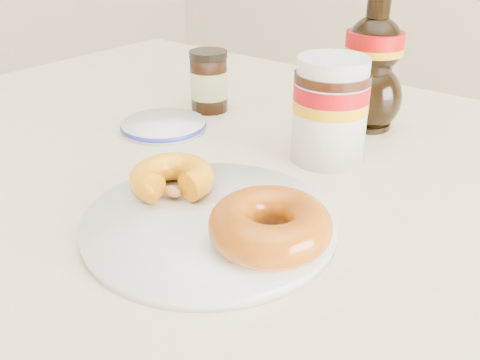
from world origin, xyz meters
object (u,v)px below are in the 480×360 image
Objects in this scene: nutella_jar at (330,106)px; blue_rim_saucer at (164,125)px; donut_bitten at (172,178)px; dining_table at (287,237)px; dark_jar at (209,82)px; syrup_bottle at (372,64)px; donut_whole at (270,225)px; plate at (210,222)px.

blue_rim_saucer is (-0.24, -0.06, -0.06)m from nutella_jar.
donut_bitten is 0.70× the size of nutella_jar.
donut_bitten is 0.22m from nutella_jar.
dark_jar is (-0.24, 0.13, 0.13)m from dining_table.
dining_table is at bearing -87.84° from syrup_bottle.
dining_table is at bearing -93.28° from nutella_jar.
donut_whole reaches higher than blue_rim_saucer.
dining_table is 14.64× the size of dark_jar.
nutella_jar is 0.25m from dark_jar.
donut_whole is 0.86× the size of nutella_jar.
blue_rim_saucer is at bearing 151.80° from donut_whole.
plate is 0.37m from syrup_bottle.
dark_jar is at bearing 152.04° from dining_table.
plate is 0.36m from dark_jar.
donut_whole is 0.91× the size of blue_rim_saucer.
nutella_jar is 0.14m from syrup_bottle.
dark_jar is at bearing 92.42° from blue_rim_saucer.
syrup_bottle is (-0.01, 0.14, 0.02)m from nutella_jar.
donut_whole is at bearing -72.97° from nutella_jar.
nutella_jar reaches higher than dining_table.
dark_jar is at bearing 168.75° from nutella_jar.
dining_table is 0.30m from dark_jar.
donut_whole is at bearing -63.33° from dining_table.
dark_jar reaches higher than donut_whole.
donut_bitten is 0.97× the size of dark_jar.
nutella_jar is 0.70× the size of syrup_bottle.
plate is 1.36× the size of syrup_bottle.
nutella_jar reaches higher than plate.
nutella_jar is at bearing -84.77° from syrup_bottle.
donut_bitten is 0.31m from dark_jar.
donut_whole is (0.14, -0.02, 0.00)m from donut_bitten.
donut_whole is 0.38m from syrup_bottle.
dark_jar is at bearing 131.02° from donut_bitten.
dark_jar is (-0.24, 0.27, 0.04)m from plate.
dark_jar is at bearing -158.73° from syrup_bottle.
donut_bitten is at bearing -119.13° from dining_table.
donut_bitten reaches higher than plate.
nutella_jar reaches higher than blue_rim_saucer.
syrup_bottle is at bearing 87.15° from donut_bitten.
dark_jar is at bearing 131.14° from plate.
dining_table is 11.14× the size of blue_rim_saucer.
dining_table is at bearing -27.96° from dark_jar.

